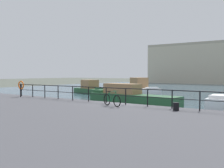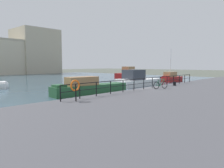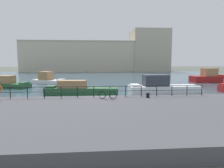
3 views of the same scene
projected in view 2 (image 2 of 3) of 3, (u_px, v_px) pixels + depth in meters
ground_plane at (143, 96)px, 21.70m from camera, size 240.00×240.00×0.00m
water_basin at (18, 81)px, 42.04m from camera, size 80.00×60.00×0.01m
quay_promenade at (209, 99)px, 17.28m from camera, size 56.00×13.00×0.88m
moored_white_yacht at (137, 80)px, 32.11m from camera, size 9.72×2.98×2.50m
moored_harbor_tender at (128, 74)px, 50.94m from camera, size 6.68×3.17×2.82m
moored_cabin_cruiser at (89, 87)px, 23.03m from camera, size 9.29×2.83×1.95m
moored_green_narrowboat at (171, 78)px, 40.11m from camera, size 5.30×2.15×6.22m
quay_railing at (148, 81)px, 20.85m from camera, size 20.53×0.07×1.08m
parked_bicycle at (161, 85)px, 20.49m from camera, size 1.69×0.63×0.98m
mooring_bollard at (175, 84)px, 23.71m from camera, size 0.32×0.32×0.44m
life_ring_stand at (75, 86)px, 13.50m from camera, size 0.75×0.16×1.40m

